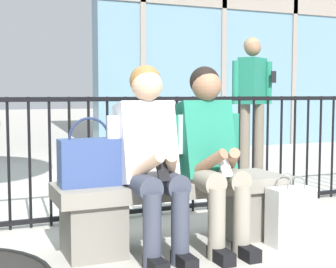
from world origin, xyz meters
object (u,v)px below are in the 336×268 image
(stone_bench, at_px, (174,205))
(bystander_at_railing, at_px, (252,96))
(handbag_on_bench, at_px, (90,161))
(seated_person_companion, at_px, (211,150))
(seated_person_with_phone, at_px, (151,154))
(shopping_bag, at_px, (291,216))

(stone_bench, distance_m, bystander_at_railing, 3.01)
(handbag_on_bench, bearing_deg, seated_person_companion, -8.50)
(seated_person_with_phone, distance_m, handbag_on_bench, 0.39)
(handbag_on_bench, distance_m, bystander_at_railing, 3.37)
(stone_bench, bearing_deg, shopping_bag, -23.23)
(shopping_bag, bearing_deg, bystander_at_railing, 63.04)
(stone_bench, distance_m, shopping_bag, 0.80)
(seated_person_companion, distance_m, handbag_on_bench, 0.80)
(handbag_on_bench, xyz_separation_m, bystander_at_railing, (2.56, 2.15, 0.39))
(seated_person_companion, bearing_deg, bystander_at_railing, 52.14)
(seated_person_companion, distance_m, shopping_bag, 0.71)
(stone_bench, bearing_deg, bystander_at_railing, 47.27)
(stone_bench, distance_m, seated_person_companion, 0.45)
(seated_person_with_phone, distance_m, shopping_bag, 1.06)
(seated_person_with_phone, xyz_separation_m, handbag_on_bench, (-0.37, 0.12, -0.04))
(seated_person_with_phone, xyz_separation_m, shopping_bag, (0.94, -0.18, -0.45))
(stone_bench, height_order, shopping_bag, shopping_bag)
(handbag_on_bench, distance_m, shopping_bag, 1.40)
(shopping_bag, bearing_deg, seated_person_companion, 160.32)
(seated_person_companion, xyz_separation_m, handbag_on_bench, (-0.79, 0.12, -0.04))
(bystander_at_railing, bearing_deg, seated_person_companion, -127.86)
(seated_person_companion, relative_size, shopping_bag, 2.49)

